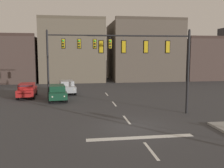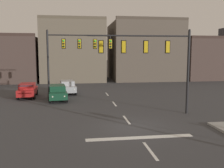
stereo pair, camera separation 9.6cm
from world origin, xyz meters
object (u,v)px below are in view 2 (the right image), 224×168
object	(u,v)px
car_lot_nearside	(28,90)
car_lot_middle	(57,92)
car_lot_farside	(67,87)
signal_mast_far_side	(73,51)
signal_mast_near_side	(154,54)

from	to	relation	value
car_lot_nearside	car_lot_middle	bearing A→B (deg)	-32.69
car_lot_nearside	car_lot_farside	xyz separation A→B (m)	(4.37, 2.26, 0.00)
car_lot_farside	car_lot_middle	bearing A→B (deg)	-100.99
signal_mast_far_side	car_lot_farside	xyz separation A→B (m)	(-0.85, 5.49, -4.37)
signal_mast_near_side	car_lot_nearside	distance (m)	15.71
car_lot_nearside	car_lot_middle	distance (m)	4.15
car_lot_nearside	car_lot_farside	world-z (taller)	same
signal_mast_far_side	car_lot_nearside	distance (m)	7.53
car_lot_middle	signal_mast_near_side	bearing A→B (deg)	-41.98
car_lot_middle	signal_mast_far_side	bearing A→B (deg)	-29.88
signal_mast_near_side	car_lot_nearside	size ratio (longest dim) A/B	1.81
car_lot_farside	signal_mast_far_side	bearing A→B (deg)	-81.24
car_lot_middle	car_lot_farside	size ratio (longest dim) A/B	1.00
signal_mast_far_side	car_lot_farside	bearing A→B (deg)	98.76
signal_mast_far_side	signal_mast_near_side	bearing A→B (deg)	-44.59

